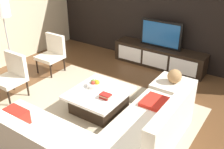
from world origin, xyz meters
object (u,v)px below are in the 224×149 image
media_console (159,57)px  accent_chair_far (52,51)px  sectional_couch (94,140)px  coffee_table (99,100)px  television (161,34)px  ottoman (173,92)px  decorative_ball (175,76)px  book_stack (105,96)px  fruit_bowl (95,84)px  floor_lamp (3,14)px  accent_chair_near (12,73)px

media_console → accent_chair_far: size_ratio=2.58×
sectional_couch → coffee_table: sectional_couch is taller
media_console → coffee_table: media_console is taller
television → ottoman: television is taller
decorative_ball → book_stack: size_ratio=1.32×
ottoman → accent_chair_far: bearing=-173.4°
sectional_couch → fruit_bowl: size_ratio=8.82×
sectional_couch → ottoman: (0.36, 1.99, -0.07)m
accent_chair_far → floor_lamp: bearing=-130.7°
accent_chair_near → decorative_ball: bearing=26.2°
fruit_bowl → floor_lamp: bearing=-176.4°
accent_chair_near → accent_chair_far: 1.24m
floor_lamp → fruit_bowl: 2.43m
decorative_ball → book_stack: bearing=-124.0°
decorative_ball → accent_chair_near: bearing=-149.8°
floor_lamp → sectional_couch: bearing=-17.2°
fruit_bowl → accent_chair_far: accent_chair_far is taller
television → decorative_ball: (0.89, -1.28, -0.29)m
decorative_ball → floor_lamp: bearing=-162.6°
accent_chair_near → ottoman: (2.67, 1.56, -0.29)m
sectional_couch → accent_chair_far: (-2.47, 1.67, 0.22)m
fruit_bowl → book_stack: bearing=-29.1°
television → decorative_ball: 1.58m
accent_chair_near → floor_lamp: floor_lamp is taller
fruit_bowl → book_stack: (0.40, -0.22, -0.01)m
media_console → television: television is taller
television → floor_lamp: floor_lamp is taller
ottoman → floor_lamp: bearing=-162.6°
accent_chair_near → media_console: bearing=53.8°
media_console → decorative_ball: decorative_ball is taller
television → coffee_table: bearing=-92.5°
accent_chair_near → floor_lamp: (-0.70, 0.50, 0.95)m
coffee_table → fruit_bowl: (-0.18, 0.10, 0.23)m
sectional_couch → decorative_ball: bearing=79.7°
ottoman → accent_chair_near: bearing=-149.8°
coffee_table → book_stack: bearing=-28.5°
accent_chair_far → ottoman: bearing=2.1°
ottoman → coffee_table: bearing=-134.1°
fruit_bowl → accent_chair_far: size_ratio=0.32×
ottoman → book_stack: (-0.77, -1.14, 0.23)m
accent_chair_near → accent_chair_far: same height
accent_chair_near → television: bearing=53.8°
sectional_couch → decorative_ball: 2.04m
fruit_bowl → book_stack: size_ratio=1.39×
media_console → fruit_bowl: fruit_bowl is taller
coffee_table → decorative_ball: bearing=45.9°
sectional_couch → media_console: bearing=99.1°
coffee_table → ottoman: ottoman is taller
accent_chair_near → ottoman: bearing=26.2°
coffee_table → book_stack: (0.22, -0.12, 0.22)m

